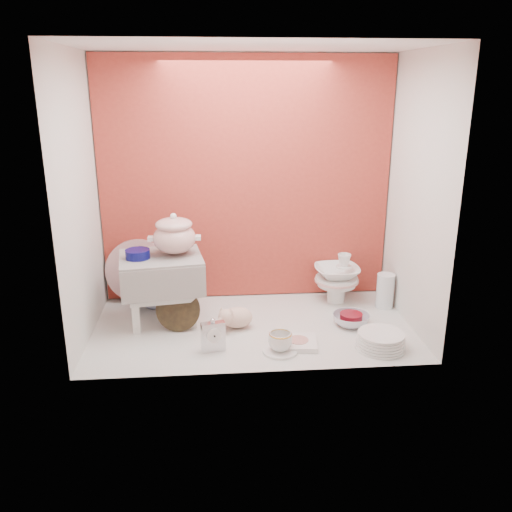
{
  "coord_description": "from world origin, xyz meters",
  "views": [
    {
      "loc": [
        -0.22,
        -2.77,
        1.33
      ],
      "look_at": [
        0.02,
        0.02,
        0.42
      ],
      "focal_mm": 37.53,
      "sensor_mm": 36.0,
      "label": 1
    }
  ],
  "objects_px": {
    "floral_platter": "(138,271)",
    "dinner_plate_stack": "(381,340)",
    "crystal_bowl": "(351,320)",
    "plush_pig": "(237,317)",
    "blue_white_vase": "(156,285)",
    "gold_rim_teacup": "(280,341)",
    "porcelain_tower": "(337,278)",
    "soup_tureen": "(174,234)",
    "mantel_clock": "(213,335)",
    "step_stool": "(162,289)"
  },
  "relations": [
    {
      "from": "crystal_bowl",
      "to": "blue_white_vase",
      "type": "bearing_deg",
      "value": 161.46
    },
    {
      "from": "floral_platter",
      "to": "plush_pig",
      "type": "distance_m",
      "value": 0.76
    },
    {
      "from": "blue_white_vase",
      "to": "crystal_bowl",
      "type": "distance_m",
      "value": 1.21
    },
    {
      "from": "soup_tureen",
      "to": "dinner_plate_stack",
      "type": "distance_m",
      "value": 1.27
    },
    {
      "from": "porcelain_tower",
      "to": "plush_pig",
      "type": "bearing_deg",
      "value": -152.83
    },
    {
      "from": "step_stool",
      "to": "porcelain_tower",
      "type": "xyz_separation_m",
      "value": [
        1.07,
        0.2,
        -0.04
      ]
    },
    {
      "from": "floral_platter",
      "to": "dinner_plate_stack",
      "type": "bearing_deg",
      "value": -29.62
    },
    {
      "from": "crystal_bowl",
      "to": "porcelain_tower",
      "type": "distance_m",
      "value": 0.37
    },
    {
      "from": "blue_white_vase",
      "to": "dinner_plate_stack",
      "type": "distance_m",
      "value": 1.4
    },
    {
      "from": "blue_white_vase",
      "to": "plush_pig",
      "type": "relative_size",
      "value": 1.2
    },
    {
      "from": "blue_white_vase",
      "to": "gold_rim_teacup",
      "type": "bearing_deg",
      "value": -44.07
    },
    {
      "from": "floral_platter",
      "to": "porcelain_tower",
      "type": "height_order",
      "value": "floral_platter"
    },
    {
      "from": "soup_tureen",
      "to": "dinner_plate_stack",
      "type": "relative_size",
      "value": 1.08
    },
    {
      "from": "mantel_clock",
      "to": "plush_pig",
      "type": "distance_m",
      "value": 0.3
    },
    {
      "from": "blue_white_vase",
      "to": "porcelain_tower",
      "type": "distance_m",
      "value": 1.13
    },
    {
      "from": "soup_tureen",
      "to": "plush_pig",
      "type": "xyz_separation_m",
      "value": [
        0.34,
        -0.16,
        -0.45
      ]
    },
    {
      "from": "floral_platter",
      "to": "porcelain_tower",
      "type": "bearing_deg",
      "value": -5.39
    },
    {
      "from": "mantel_clock",
      "to": "gold_rim_teacup",
      "type": "distance_m",
      "value": 0.35
    },
    {
      "from": "floral_platter",
      "to": "gold_rim_teacup",
      "type": "xyz_separation_m",
      "value": [
        0.8,
        -0.76,
        -0.14
      ]
    },
    {
      "from": "blue_white_vase",
      "to": "mantel_clock",
      "type": "height_order",
      "value": "blue_white_vase"
    },
    {
      "from": "floral_platter",
      "to": "crystal_bowl",
      "type": "xyz_separation_m",
      "value": [
        1.25,
        -0.47,
        -0.17
      ]
    },
    {
      "from": "dinner_plate_stack",
      "to": "crystal_bowl",
      "type": "xyz_separation_m",
      "value": [
        -0.08,
        0.29,
        -0.01
      ]
    },
    {
      "from": "step_stool",
      "to": "soup_tureen",
      "type": "bearing_deg",
      "value": 8.22
    },
    {
      "from": "porcelain_tower",
      "to": "step_stool",
      "type": "bearing_deg",
      "value": -169.54
    },
    {
      "from": "floral_platter",
      "to": "porcelain_tower",
      "type": "relative_size",
      "value": 1.27
    },
    {
      "from": "plush_pig",
      "to": "dinner_plate_stack",
      "type": "height_order",
      "value": "plush_pig"
    },
    {
      "from": "step_stool",
      "to": "plush_pig",
      "type": "bearing_deg",
      "value": -26.09
    },
    {
      "from": "plush_pig",
      "to": "porcelain_tower",
      "type": "bearing_deg",
      "value": 9.69
    },
    {
      "from": "dinner_plate_stack",
      "to": "gold_rim_teacup",
      "type": "bearing_deg",
      "value": 179.68
    },
    {
      "from": "crystal_bowl",
      "to": "gold_rim_teacup",
      "type": "bearing_deg",
      "value": -147.16
    },
    {
      "from": "plush_pig",
      "to": "blue_white_vase",
      "type": "bearing_deg",
      "value": 125.68
    },
    {
      "from": "gold_rim_teacup",
      "to": "porcelain_tower",
      "type": "height_order",
      "value": "porcelain_tower"
    },
    {
      "from": "step_stool",
      "to": "crystal_bowl",
      "type": "bearing_deg",
      "value": -16.54
    },
    {
      "from": "gold_rim_teacup",
      "to": "porcelain_tower",
      "type": "xyz_separation_m",
      "value": [
        0.44,
        0.64,
        0.1
      ]
    },
    {
      "from": "mantel_clock",
      "to": "crystal_bowl",
      "type": "height_order",
      "value": "mantel_clock"
    },
    {
      "from": "gold_rim_teacup",
      "to": "crystal_bowl",
      "type": "xyz_separation_m",
      "value": [
        0.45,
        0.29,
        -0.03
      ]
    },
    {
      "from": "dinner_plate_stack",
      "to": "floral_platter",
      "type": "bearing_deg",
      "value": 150.38
    },
    {
      "from": "blue_white_vase",
      "to": "floral_platter",
      "type": "bearing_deg",
      "value": 142.79
    },
    {
      "from": "blue_white_vase",
      "to": "dinner_plate_stack",
      "type": "bearing_deg",
      "value": -28.85
    },
    {
      "from": "step_stool",
      "to": "soup_tureen",
      "type": "distance_m",
      "value": 0.33
    },
    {
      "from": "plush_pig",
      "to": "floral_platter",
      "type": "bearing_deg",
      "value": 125.61
    },
    {
      "from": "blue_white_vase",
      "to": "porcelain_tower",
      "type": "height_order",
      "value": "porcelain_tower"
    },
    {
      "from": "blue_white_vase",
      "to": "gold_rim_teacup",
      "type": "relative_size",
      "value": 2.18
    },
    {
      "from": "crystal_bowl",
      "to": "plush_pig",
      "type": "bearing_deg",
      "value": 178.37
    },
    {
      "from": "plush_pig",
      "to": "porcelain_tower",
      "type": "relative_size",
      "value": 0.7
    },
    {
      "from": "blue_white_vase",
      "to": "dinner_plate_stack",
      "type": "relative_size",
      "value": 1.03
    },
    {
      "from": "plush_pig",
      "to": "gold_rim_teacup",
      "type": "bearing_deg",
      "value": -73.43
    },
    {
      "from": "step_stool",
      "to": "porcelain_tower",
      "type": "distance_m",
      "value": 1.09
    },
    {
      "from": "mantel_clock",
      "to": "crystal_bowl",
      "type": "relative_size",
      "value": 0.85
    },
    {
      "from": "floral_platter",
      "to": "dinner_plate_stack",
      "type": "relative_size",
      "value": 1.55
    }
  ]
}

